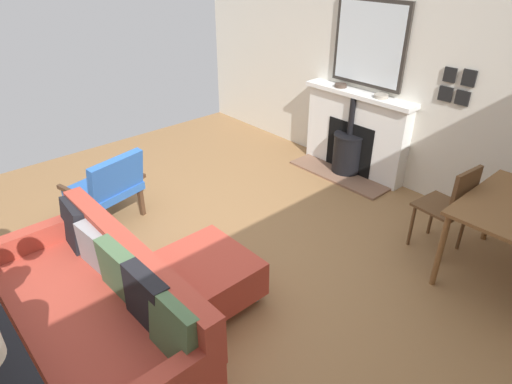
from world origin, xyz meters
The scene contains 11 objects.
ground_plane centered at (0.00, 0.00, 0.00)m, with size 5.57×6.07×0.01m, color olive.
wall_left centered at (-2.79, 0.00, 1.37)m, with size 0.12×6.07×2.74m, color silver.
fireplace centered at (-2.59, -0.16, 0.45)m, with size 0.55×1.46×1.02m.
mirror_over_mantel centered at (-2.70, -0.16, 1.56)m, with size 0.04×0.94×0.95m.
mantel_bowl_near centered at (-2.61, -0.43, 1.04)m, with size 0.15×0.15×0.04m.
mantel_bowl_far centered at (-2.61, 0.14, 1.05)m, with size 0.16×0.16×0.04m.
sofa centered at (0.96, 0.42, 0.35)m, with size 0.84×1.95×0.80m.
ottoman centered at (0.12, 0.51, 0.24)m, with size 0.64×0.73×0.39m.
armchair_accent centered at (0.18, -1.07, 0.43)m, with size 0.78×0.72×0.77m.
dining_chair_near_fireplace centered at (-1.87, 1.46, 0.52)m, with size 0.44×0.44×0.88m.
photo_gallery_row centered at (-2.71, 0.91, 1.30)m, with size 0.02×0.33×0.35m.
Camera 1 is at (1.66, 2.78, 2.54)m, focal length 30.86 mm.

